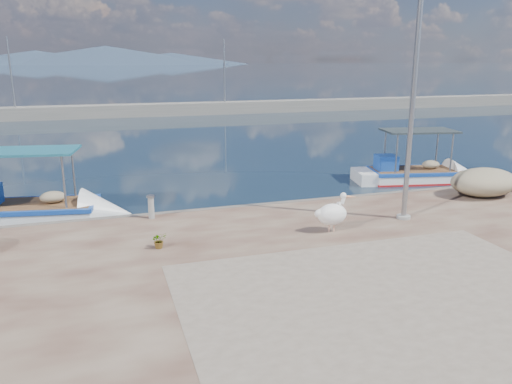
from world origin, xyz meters
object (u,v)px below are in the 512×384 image
object	(u,v)px
lamp_post	(411,116)
boat_right	(414,177)
boat_left	(31,214)
bollard_near	(151,206)
pelican	(333,214)

from	to	relation	value
lamp_post	boat_right	bearing A→B (deg)	52.69
boat_right	boat_left	bearing A→B (deg)	-165.33
lamp_post	bollard_near	distance (m)	8.65
boat_left	bollard_near	distance (m)	4.80
bollard_near	boat_right	bearing A→B (deg)	16.26
pelican	bollard_near	xyz separation A→B (m)	(-5.00, 2.93, -0.15)
lamp_post	bollard_near	size ratio (longest dim) A/B	9.12
boat_left	lamp_post	distance (m)	13.26
pelican	bollard_near	distance (m)	5.80
pelican	boat_left	bearing A→B (deg)	155.94
boat_left	pelican	bearing A→B (deg)	-22.63
lamp_post	pelican	bearing A→B (deg)	-169.81
boat_left	bollard_near	world-z (taller)	boat_left
lamp_post	bollard_near	xyz separation A→B (m)	(-7.78, 2.44, -2.88)
boat_right	bollard_near	distance (m)	12.92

